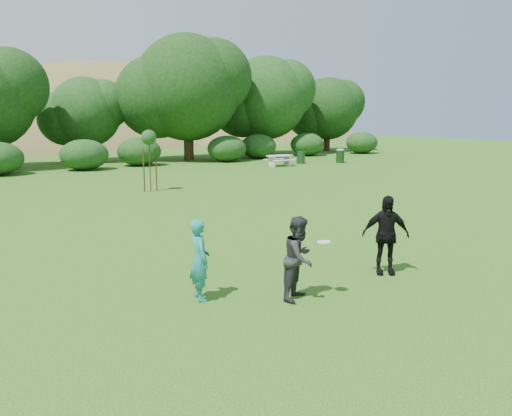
{
  "coord_description": "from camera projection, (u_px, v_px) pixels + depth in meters",
  "views": [
    {
      "loc": [
        -7.07,
        -7.84,
        3.52
      ],
      "look_at": [
        0.0,
        3.0,
        1.1
      ],
      "focal_mm": 35.0,
      "sensor_mm": 36.0,
      "label": 1
    }
  ],
  "objects": [
    {
      "name": "trash_can_lidded",
      "position": [
        340.0,
        156.0,
        37.09
      ],
      "size": [
        0.6,
        0.6,
        1.05
      ],
      "color": "#133513",
      "rests_on": "ground"
    },
    {
      "name": "ground",
      "position": [
        331.0,
        278.0,
        10.9
      ],
      "size": [
        120.0,
        120.0,
        0.0
      ],
      "primitive_type": "plane",
      "color": "#19470C",
      "rests_on": "ground"
    },
    {
      "name": "sapling",
      "position": [
        149.0,
        139.0,
        22.88
      ],
      "size": [
        0.7,
        0.7,
        2.85
      ],
      "color": "#362315",
      "rests_on": "ground"
    },
    {
      "name": "player_black",
      "position": [
        385.0,
        235.0,
        11.1
      ],
      "size": [
        1.11,
        0.95,
        1.78
      ],
      "primitive_type": "imported",
      "rotation": [
        0.0,
        0.0,
        -0.6
      ],
      "color": "black",
      "rests_on": "ground"
    },
    {
      "name": "picnic_table",
      "position": [
        280.0,
        159.0,
        34.73
      ],
      "size": [
        1.8,
        1.48,
        0.76
      ],
      "color": "beige",
      "rests_on": "ground"
    },
    {
      "name": "tree_row",
      "position": [
        96.0,
        95.0,
        35.35
      ],
      "size": [
        53.92,
        10.38,
        9.62
      ],
      "color": "#3A2616",
      "rests_on": "ground"
    },
    {
      "name": "player_teal",
      "position": [
        200.0,
        260.0,
        9.53
      ],
      "size": [
        0.48,
        0.64,
        1.59
      ],
      "primitive_type": "imported",
      "rotation": [
        0.0,
        0.0,
        1.4
      ],
      "color": "#1C7F7D",
      "rests_on": "ground"
    },
    {
      "name": "player_grey",
      "position": [
        299.0,
        258.0,
        9.59
      ],
      "size": [
        0.99,
        0.92,
        1.63
      ],
      "primitive_type": "imported",
      "rotation": [
        0.0,
        0.0,
        0.5
      ],
      "color": "#28282B",
      "rests_on": "ground"
    },
    {
      "name": "frisbee",
      "position": [
        324.0,
        242.0,
        9.6
      ],
      "size": [
        0.27,
        0.27,
        0.04
      ],
      "color": "white",
      "rests_on": "ground"
    },
    {
      "name": "trash_can_near",
      "position": [
        301.0,
        157.0,
        36.46
      ],
      "size": [
        0.6,
        0.6,
        0.9
      ],
      "primitive_type": "cylinder",
      "color": "#153C1F",
      "rests_on": "ground"
    }
  ]
}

